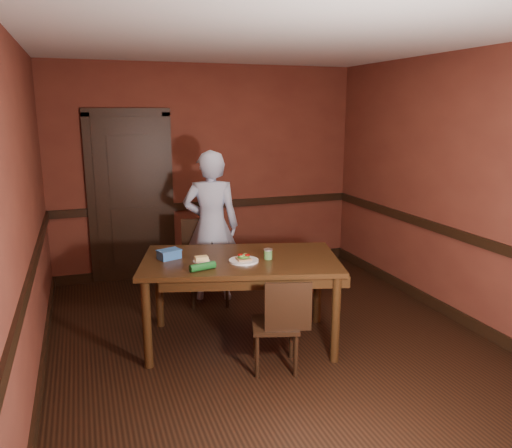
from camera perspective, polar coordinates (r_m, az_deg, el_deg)
floor at (r=4.87m, az=1.40°, el=-13.01°), size 4.00×4.50×0.01m
ceiling at (r=4.42m, az=1.60°, el=20.32°), size 4.00×4.50×0.01m
wall_back at (r=6.58m, az=-5.52°, el=6.07°), size 4.00×0.02×2.70m
wall_front at (r=2.54m, az=19.93°, el=-5.87°), size 4.00×0.02×2.70m
wall_left at (r=4.19m, az=-25.00°, el=0.94°), size 0.02×4.50×2.70m
wall_right at (r=5.48m, az=21.48°, el=3.84°), size 0.02×4.50×2.70m
dado_back at (r=6.63m, az=-5.40°, el=2.19°), size 4.00×0.03×0.10m
dado_left at (r=4.30m, az=-24.23°, el=-4.92°), size 0.03×4.50×0.10m
dado_right at (r=5.55m, az=20.98°, el=-0.75°), size 0.03×4.50×0.10m
baseboard_back at (r=6.84m, az=-5.25°, el=-4.73°), size 4.00×0.03×0.12m
baseboard_left at (r=4.61m, az=-23.23°, el=-14.92°), size 0.03×4.50×0.12m
baseboard_right at (r=5.80m, az=20.31°, el=-8.84°), size 0.03×4.50×0.12m
door at (r=6.42m, az=-14.10°, el=3.23°), size 1.05×0.07×2.20m
dining_table at (r=4.65m, az=-1.78°, el=-8.77°), size 1.95×1.42×0.82m
chair_far at (r=5.61m, az=-5.36°, el=-4.40°), size 0.52×0.52×0.93m
chair_near at (r=4.23m, az=2.19°, el=-11.25°), size 0.47×0.47×0.80m
person at (r=5.63m, az=-5.14°, el=-0.25°), size 0.71×0.56×1.71m
sandwich_plate at (r=4.41m, az=-1.42°, el=-4.09°), size 0.26×0.26×0.07m
sauce_jar at (r=4.48m, az=1.38°, el=-3.43°), size 0.08×0.08×0.09m
cheese_saucer at (r=4.44m, az=-6.26°, el=-4.06°), size 0.15×0.15×0.05m
food_tub at (r=4.56m, az=-9.90°, el=-3.41°), size 0.23×0.19×0.08m
wrapped_veg at (r=4.20m, az=-6.13°, el=-4.86°), size 0.23×0.11×0.06m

